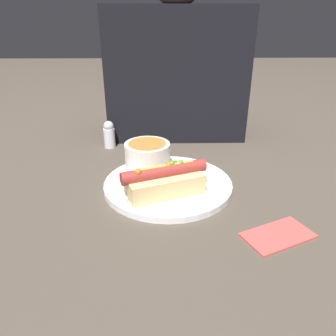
{
  "coord_description": "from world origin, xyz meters",
  "views": [
    {
      "loc": [
        -0.01,
        -0.58,
        0.32
      ],
      "look_at": [
        0.0,
        0.0,
        0.04
      ],
      "focal_mm": 35.0,
      "sensor_mm": 36.0,
      "label": 1
    }
  ],
  "objects_px": {
    "spoon": "(131,175)",
    "seated_diner": "(176,67)",
    "soup_bowl": "(147,155)",
    "hot_dog": "(164,181)",
    "salt_shaker": "(109,134)"
  },
  "relations": [
    {
      "from": "spoon",
      "to": "seated_diner",
      "type": "height_order",
      "value": "seated_diner"
    },
    {
      "from": "seated_diner",
      "to": "soup_bowl",
      "type": "bearing_deg",
      "value": -105.36
    },
    {
      "from": "hot_dog",
      "to": "spoon",
      "type": "xyz_separation_m",
      "value": [
        -0.07,
        0.07,
        -0.02
      ]
    },
    {
      "from": "soup_bowl",
      "to": "spoon",
      "type": "xyz_separation_m",
      "value": [
        -0.03,
        -0.04,
        -0.03
      ]
    },
    {
      "from": "spoon",
      "to": "salt_shaker",
      "type": "relative_size",
      "value": 2.01
    },
    {
      "from": "hot_dog",
      "to": "spoon",
      "type": "height_order",
      "value": "hot_dog"
    },
    {
      "from": "soup_bowl",
      "to": "spoon",
      "type": "distance_m",
      "value": 0.06
    },
    {
      "from": "hot_dog",
      "to": "seated_diner",
      "type": "height_order",
      "value": "seated_diner"
    },
    {
      "from": "salt_shaker",
      "to": "seated_diner",
      "type": "distance_m",
      "value": 0.26
    },
    {
      "from": "soup_bowl",
      "to": "salt_shaker",
      "type": "height_order",
      "value": "soup_bowl"
    },
    {
      "from": "hot_dog",
      "to": "seated_diner",
      "type": "relative_size",
      "value": 0.36
    },
    {
      "from": "salt_shaker",
      "to": "seated_diner",
      "type": "relative_size",
      "value": 0.16
    },
    {
      "from": "salt_shaker",
      "to": "seated_diner",
      "type": "xyz_separation_m",
      "value": [
        0.18,
        0.1,
        0.15
      ]
    },
    {
      "from": "seated_diner",
      "to": "salt_shaker",
      "type": "bearing_deg",
      "value": -149.44
    },
    {
      "from": "hot_dog",
      "to": "seated_diner",
      "type": "bearing_deg",
      "value": 63.51
    }
  ]
}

